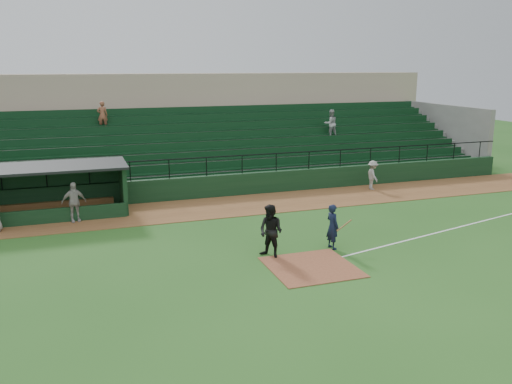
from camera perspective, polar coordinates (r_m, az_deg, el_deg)
name	(u,v)px	position (r m, az deg, el deg)	size (l,w,h in m)	color
ground	(300,258)	(20.09, 4.71, -7.02)	(90.00, 90.00, 0.00)	#27591C
warning_track	(237,206)	(27.25, -2.07, -1.45)	(40.00, 4.00, 0.03)	brown
home_plate_dirt	(311,267)	(19.23, 5.92, -7.95)	(3.00, 3.00, 0.03)	brown
foul_line	(456,228)	(25.16, 20.52, -3.60)	(18.00, 0.09, 0.01)	white
stadium_structure	(198,140)	(34.83, -6.22, 5.58)	(38.00, 13.08, 6.40)	black
dugout	(30,188)	(27.42, -22.98, 0.40)	(8.90, 3.20, 2.42)	black
batter_at_plate	(333,226)	(20.98, 8.16, -3.66)	(1.06, 0.72, 1.78)	black
umpire	(271,231)	(19.82, 1.60, -4.21)	(0.97, 0.76, 2.00)	black
runner	(373,175)	(31.26, 12.33, 1.77)	(1.08, 0.62, 1.67)	gray
dugout_player_a	(74,202)	(25.56, -18.84, -1.01)	(1.08, 0.45, 1.84)	#ACA6A1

